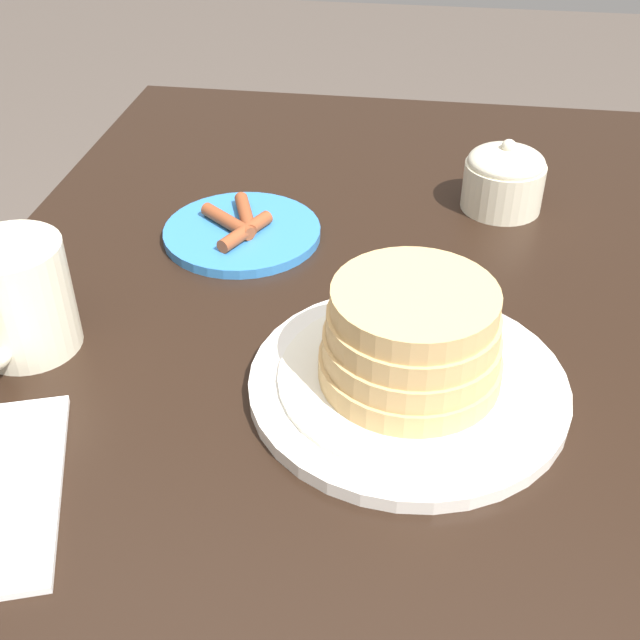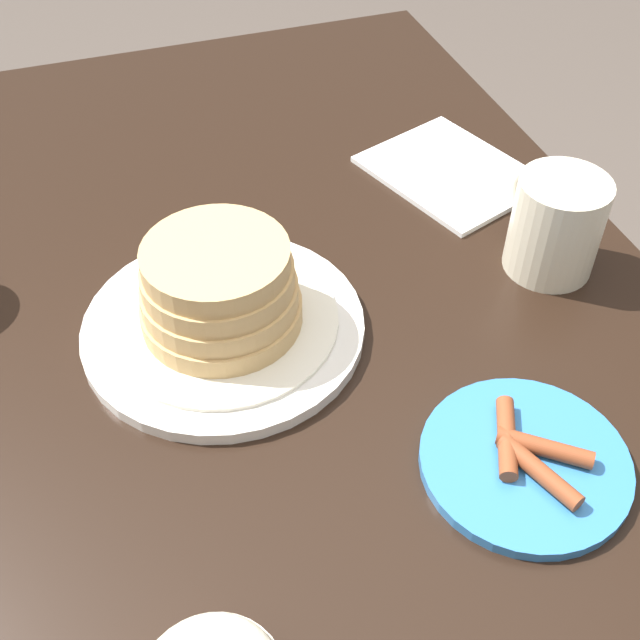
{
  "view_description": "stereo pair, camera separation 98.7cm",
  "coord_description": "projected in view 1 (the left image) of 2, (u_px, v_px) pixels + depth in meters",
  "views": [
    {
      "loc": [
        0.51,
        0.02,
        1.19
      ],
      "look_at": [
        -0.01,
        -0.06,
        0.8
      ],
      "focal_mm": 45.0,
      "sensor_mm": 36.0,
      "label": 1
    },
    {
      "loc": [
        -0.47,
        0.1,
        1.28
      ],
      "look_at": [
        -0.01,
        -0.06,
        0.8
      ],
      "focal_mm": 45.0,
      "sensor_mm": 36.0,
      "label": 2
    }
  ],
  "objects": [
    {
      "name": "pancake_plate",
      "position": [
        410.0,
        356.0,
        0.61
      ],
      "size": [
        0.25,
        0.25,
        0.09
      ],
      "color": "white",
      "rests_on": "dining_table"
    },
    {
      "name": "coffee_mug",
      "position": [
        18.0,
        299.0,
        0.65
      ],
      "size": [
        0.12,
        0.08,
        0.1
      ],
      "color": "beige",
      "rests_on": "dining_table"
    },
    {
      "name": "sugar_bowl",
      "position": [
        504.0,
        178.0,
        0.85
      ],
      "size": [
        0.09,
        0.09,
        0.08
      ],
      "color": "beige",
      "rests_on": "dining_table"
    },
    {
      "name": "dining_table",
      "position": [
        382.0,
        486.0,
        0.74
      ],
      "size": [
        1.18,
        0.8,
        0.77
      ],
      "color": "black",
      "rests_on": "ground_plane"
    },
    {
      "name": "side_plate_bacon",
      "position": [
        242.0,
        231.0,
        0.82
      ],
      "size": [
        0.16,
        0.16,
        0.02
      ],
      "color": "#337AC6",
      "rests_on": "dining_table"
    }
  ]
}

